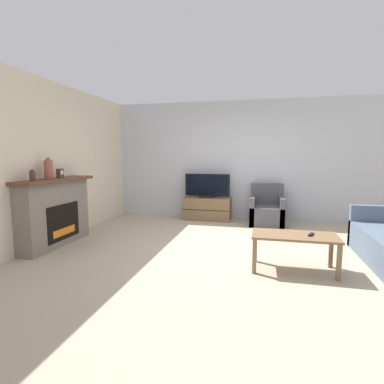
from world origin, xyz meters
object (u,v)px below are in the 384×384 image
object	(u,v)px
tv_stand	(207,208)
mantel_clock	(60,173)
tv	(207,187)
mantel_vase_left	(32,175)
mantel_vase_centre_left	(49,169)
fireplace	(55,212)
armchair	(267,211)
remote	(311,235)
coffee_table	(294,239)

from	to	relation	value
tv_stand	mantel_clock	bearing A→B (deg)	-130.85
mantel_clock	tv	bearing A→B (deg)	49.12
mantel_vase_left	mantel_vase_centre_left	size ratio (longest dim) A/B	0.51
fireplace	mantel_vase_left	world-z (taller)	mantel_vase_left
mantel_vase_left	tv	world-z (taller)	mantel_vase_left
fireplace	mantel_vase_left	distance (m)	0.77
armchair	remote	size ratio (longest dim) A/B	5.53
tv_stand	mantel_vase_centre_left	bearing A→B (deg)	-127.84
mantel_vase_left	tv_stand	distance (m)	3.73
tv	remote	size ratio (longest dim) A/B	6.66
mantel_vase_left	armchair	xyz separation A→B (m)	(3.37, 2.80, -0.90)
fireplace	armchair	world-z (taller)	fireplace
armchair	mantel_clock	bearing A→B (deg)	-146.97
mantel_vase_centre_left	tv_stand	bearing A→B (deg)	52.16
mantel_vase_left	mantel_clock	size ratio (longest dim) A/B	1.16
mantel_clock	mantel_vase_left	bearing A→B (deg)	-90.07
tv_stand	tv	size ratio (longest dim) A/B	1.05
fireplace	tv	distance (m)	3.26
remote	armchair	bearing A→B (deg)	123.35
coffee_table	remote	xyz separation A→B (m)	(0.20, 0.01, 0.07)
fireplace	tv	bearing A→B (deg)	50.66
armchair	coffee_table	world-z (taller)	armchair
remote	mantel_clock	bearing A→B (deg)	-163.47
tv	armchair	xyz separation A→B (m)	(1.33, -0.17, -0.48)
mantel_clock	tv_stand	size ratio (longest dim) A/B	0.14
armchair	remote	world-z (taller)	armchair
coffee_table	armchair	bearing A→B (deg)	96.65
mantel_vase_left	tv_stand	bearing A→B (deg)	55.52
mantel_vase_left	mantel_vase_centre_left	xyz separation A→B (m)	(0.00, 0.34, 0.08)
mantel_vase_centre_left	tv	distance (m)	3.37
mantel_vase_centre_left	armchair	xyz separation A→B (m)	(3.37, 2.46, -0.98)
fireplace	mantel_clock	world-z (taller)	mantel_clock
fireplace	tv_stand	bearing A→B (deg)	50.68
tv_stand	tv	bearing A→B (deg)	-90.00
mantel_clock	tv_stand	xyz separation A→B (m)	(2.04, 2.36, -0.92)
tv	coffee_table	bearing A→B (deg)	-59.49
mantel_vase_centre_left	armchair	world-z (taller)	mantel_vase_centre_left
tv_stand	remote	bearing A→B (deg)	-56.47
coffee_table	tv	bearing A→B (deg)	120.51
mantel_vase_centre_left	mantel_clock	distance (m)	0.28
tv_stand	tv	xyz separation A→B (m)	(-0.00, -0.00, 0.51)
mantel_clock	fireplace	bearing A→B (deg)	-96.51
mantel_vase_centre_left	coffee_table	world-z (taller)	mantel_vase_centre_left
fireplace	tv	xyz separation A→B (m)	(2.06, 2.51, 0.20)
coffee_table	mantel_vase_centre_left	bearing A→B (deg)	177.87
mantel_vase_centre_left	coffee_table	xyz separation A→B (m)	(3.67, -0.14, -0.85)
mantel_vase_centre_left	armchair	size ratio (longest dim) A/B	0.40
coffee_table	remote	distance (m)	0.21
mantel_clock	tv	distance (m)	3.15
mantel_vase_left	armchair	size ratio (longest dim) A/B	0.20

